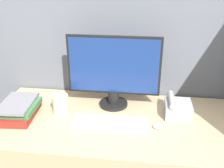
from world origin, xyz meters
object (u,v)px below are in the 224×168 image
Objects in this scene: monitor at (114,72)px; mouse at (158,126)px; coffee_cup at (60,104)px; keyboard at (110,123)px; book_stack at (19,109)px; desk_telephone at (177,108)px.

monitor reaches higher than mouse.
keyboard is at bearing -15.11° from coffee_cup.
keyboard is 3.61× the size of coffee_cup.
keyboard is 1.47× the size of book_stack.
keyboard is at bearing -87.79° from monitor.
mouse is at bearing -40.75° from monitor.
coffee_cup is (-0.59, 0.10, 0.05)m from mouse.
monitor reaches higher than desk_telephone.
desk_telephone is at bearing -11.70° from monitor.
coffee_cup reaches higher than book_stack.
monitor is 1.34× the size of keyboard.
keyboard is 7.61× the size of mouse.
mouse is 0.19× the size of book_stack.
mouse is 0.60m from coffee_cup.
coffee_cup is (-0.32, 0.09, 0.05)m from keyboard.
desk_telephone is (0.39, 0.15, 0.04)m from keyboard.
monitor is 0.62m from book_stack.
coffee_cup is at bearing 15.09° from book_stack.
monitor is 0.45m from desk_telephone.
book_stack reaches higher than mouse.
keyboard is (0.01, -0.23, -0.22)m from monitor.
monitor is 0.38m from coffee_cup.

